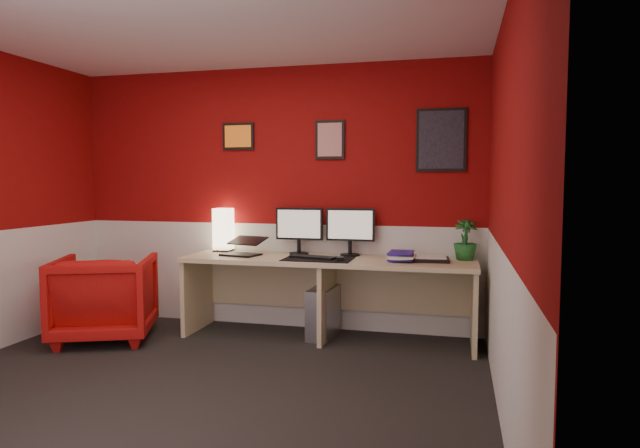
# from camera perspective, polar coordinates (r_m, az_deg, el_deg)

# --- Properties ---
(ground) EXTENTS (4.00, 3.50, 0.01)m
(ground) POSITION_cam_1_polar(r_m,az_deg,el_deg) (3.99, -13.22, -16.40)
(ground) COLOR black
(ground) RESTS_ON ground
(ceiling) EXTENTS (4.00, 3.50, 0.01)m
(ceiling) POSITION_cam_1_polar(r_m,az_deg,el_deg) (3.89, -13.92, 20.60)
(ceiling) COLOR white
(ceiling) RESTS_ON ground
(wall_back) EXTENTS (4.00, 0.01, 2.50)m
(wall_back) POSITION_cam_1_polar(r_m,az_deg,el_deg) (5.34, -4.83, 2.70)
(wall_back) COLOR maroon
(wall_back) RESTS_ON ground
(wall_right) EXTENTS (0.01, 3.50, 2.50)m
(wall_right) POSITION_cam_1_polar(r_m,az_deg,el_deg) (3.32, 18.73, 1.44)
(wall_right) COLOR maroon
(wall_right) RESTS_ON ground
(wainscot_back) EXTENTS (4.00, 0.01, 1.00)m
(wainscot_back) POSITION_cam_1_polar(r_m,az_deg,el_deg) (5.41, -4.80, -5.27)
(wainscot_back) COLOR silver
(wainscot_back) RESTS_ON ground
(wainscot_right) EXTENTS (0.01, 3.50, 1.00)m
(wainscot_right) POSITION_cam_1_polar(r_m,az_deg,el_deg) (3.44, 18.33, -11.15)
(wainscot_right) COLOR silver
(wainscot_right) RESTS_ON ground
(desk) EXTENTS (2.60, 0.65, 0.73)m
(desk) POSITION_cam_1_polar(r_m,az_deg,el_deg) (4.95, 0.74, -7.76)
(desk) COLOR #D2BF87
(desk) RESTS_ON ground
(shoji_lamp) EXTENTS (0.16, 0.16, 0.40)m
(shoji_lamp) POSITION_cam_1_polar(r_m,az_deg,el_deg) (5.43, -10.00, -0.71)
(shoji_lamp) COLOR #FFE5B2
(shoji_lamp) RESTS_ON desk
(laptop) EXTENTS (0.37, 0.30, 0.22)m
(laptop) POSITION_cam_1_polar(r_m,az_deg,el_deg) (5.10, -8.25, -2.03)
(laptop) COLOR black
(laptop) RESTS_ON desk
(monitor_left) EXTENTS (0.45, 0.06, 0.58)m
(monitor_left) POSITION_cam_1_polar(r_m,az_deg,el_deg) (5.13, -2.21, 0.06)
(monitor_left) COLOR black
(monitor_left) RESTS_ON desk
(monitor_right) EXTENTS (0.45, 0.06, 0.58)m
(monitor_right) POSITION_cam_1_polar(r_m,az_deg,el_deg) (5.03, 3.14, -0.03)
(monitor_right) COLOR black
(monitor_right) RESTS_ON desk
(desk_mat) EXTENTS (0.60, 0.38, 0.01)m
(desk_mat) POSITION_cam_1_polar(r_m,az_deg,el_deg) (4.82, -0.20, -3.65)
(desk_mat) COLOR black
(desk_mat) RESTS_ON desk
(keyboard) EXTENTS (0.44, 0.24, 0.02)m
(keyboard) POSITION_cam_1_polar(r_m,az_deg,el_deg) (4.86, -0.71, -3.44)
(keyboard) COLOR black
(keyboard) RESTS_ON desk_mat
(mouse) EXTENTS (0.08, 0.11, 0.03)m
(mouse) POSITION_cam_1_polar(r_m,az_deg,el_deg) (4.71, 2.11, -3.61)
(mouse) COLOR black
(mouse) RESTS_ON desk_mat
(book_bottom) EXTENTS (0.22, 0.29, 0.03)m
(book_bottom) POSITION_cam_1_polar(r_m,az_deg,el_deg) (4.80, 7.18, -3.59)
(book_bottom) COLOR #321F90
(book_bottom) RESTS_ON desk
(book_middle) EXTENTS (0.22, 0.30, 0.02)m
(book_middle) POSITION_cam_1_polar(r_m,az_deg,el_deg) (4.76, 7.23, -3.34)
(book_middle) COLOR silver
(book_middle) RESTS_ON book_bottom
(book_top) EXTENTS (0.22, 0.29, 0.03)m
(book_top) POSITION_cam_1_polar(r_m,az_deg,el_deg) (4.81, 7.15, -2.97)
(book_top) COLOR #321F90
(book_top) RESTS_ON book_middle
(zen_tray) EXTENTS (0.37, 0.28, 0.03)m
(zen_tray) POSITION_cam_1_polar(r_m,az_deg,el_deg) (4.79, 11.18, -3.63)
(zen_tray) COLOR black
(zen_tray) RESTS_ON desk
(potted_plant) EXTENTS (0.23, 0.23, 0.35)m
(potted_plant) POSITION_cam_1_polar(r_m,az_deg,el_deg) (4.92, 14.85, -1.58)
(potted_plant) COLOR #19591E
(potted_plant) RESTS_ON desk
(pc_tower) EXTENTS (0.23, 0.46, 0.45)m
(pc_tower) POSITION_cam_1_polar(r_m,az_deg,el_deg) (5.05, 0.34, -9.15)
(pc_tower) COLOR #99999E
(pc_tower) RESTS_ON ground
(armchair) EXTENTS (1.06, 1.07, 0.76)m
(armchair) POSITION_cam_1_polar(r_m,az_deg,el_deg) (5.30, -21.43, -7.11)
(armchair) COLOR red
(armchair) RESTS_ON ground
(art_left) EXTENTS (0.32, 0.02, 0.26)m
(art_left) POSITION_cam_1_polar(r_m,az_deg,el_deg) (5.47, -8.47, 8.99)
(art_left) COLOR orange
(art_left) RESTS_ON wall_back
(art_center) EXTENTS (0.28, 0.02, 0.36)m
(art_center) POSITION_cam_1_polar(r_m,az_deg,el_deg) (5.19, 1.04, 8.74)
(art_center) COLOR red
(art_center) RESTS_ON wall_back
(art_right) EXTENTS (0.44, 0.02, 0.56)m
(art_right) POSITION_cam_1_polar(r_m,az_deg,el_deg) (5.05, 12.48, 8.52)
(art_right) COLOR black
(art_right) RESTS_ON wall_back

